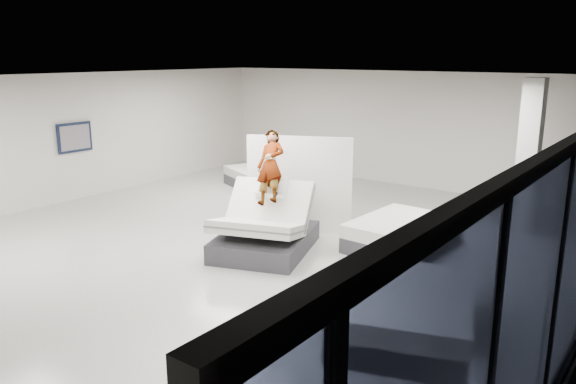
% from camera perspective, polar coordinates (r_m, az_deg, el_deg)
% --- Properties ---
extents(room, '(14.00, 14.04, 3.20)m').
position_cam_1_polar(room, '(10.40, -5.30, 2.39)').
color(room, '#B5B4AB').
rests_on(room, ground).
extents(hero_bed, '(2.20, 2.52, 1.39)m').
position_cam_1_polar(hero_bed, '(10.61, -2.36, -3.92)').
color(hero_bed, '#35353A').
rests_on(hero_bed, floor).
extents(person, '(1.03, 1.59, 1.16)m').
position_cam_1_polar(person, '(10.68, -1.81, 1.08)').
color(person, slate).
rests_on(person, hero_bed).
extents(remote, '(0.09, 0.15, 0.08)m').
position_cam_1_polar(remote, '(10.33, -1.27, -0.30)').
color(remote, black).
rests_on(remote, person).
extents(divider_panel, '(2.07, 0.99, 2.02)m').
position_cam_1_polar(divider_panel, '(11.73, 1.11, 0.81)').
color(divider_panel, white).
rests_on(divider_panel, floor).
extents(flat_bed_right_far, '(1.63, 2.11, 0.56)m').
position_cam_1_polar(flat_bed_right_far, '(11.06, 11.48, -4.21)').
color(flat_bed_right_far, '#35353A').
rests_on(flat_bed_right_far, floor).
extents(flat_bed_right_near, '(2.33, 2.68, 0.62)m').
position_cam_1_polar(flat_bed_right_near, '(7.82, 11.51, -11.80)').
color(flat_bed_right_near, '#35353A').
rests_on(flat_bed_right_near, floor).
extents(flat_bed_left_far, '(2.30, 2.05, 0.52)m').
position_cam_1_polar(flat_bed_left_far, '(15.82, -2.83, 1.45)').
color(flat_bed_left_far, '#35353A').
rests_on(flat_bed_left_far, floor).
extents(column, '(0.40, 0.40, 3.20)m').
position_cam_1_polar(column, '(12.54, 23.23, 3.30)').
color(column, silver).
rests_on(column, floor).
extents(wall_poster, '(0.06, 0.95, 0.75)m').
position_cam_1_polar(wall_poster, '(15.25, -20.85, 5.21)').
color(wall_poster, black).
rests_on(wall_poster, wall_left).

